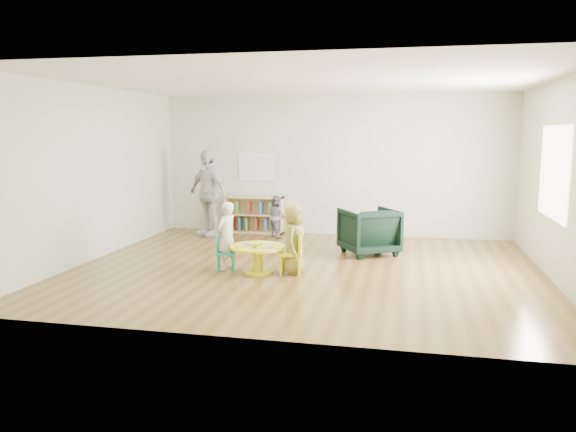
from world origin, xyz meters
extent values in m
plane|color=brown|center=(0.00, 0.00, 0.00)|extent=(7.00, 7.00, 0.00)
cube|color=silver|center=(0.00, 0.00, 2.75)|extent=(7.00, 6.00, 0.10)
cube|color=#B6C2A6|center=(0.00, 3.00, 1.40)|extent=(7.00, 0.10, 2.80)
cube|color=#B6C2A6|center=(0.00, -3.00, 1.40)|extent=(7.00, 0.10, 2.80)
cube|color=#B6C2A6|center=(-3.50, 0.00, 1.40)|extent=(0.10, 6.00, 2.80)
cube|color=#B6C2A6|center=(3.50, 0.00, 1.40)|extent=(0.10, 6.00, 2.80)
cube|color=silver|center=(3.48, 0.30, 1.50)|extent=(0.02, 1.60, 1.30)
cylinder|color=yellow|center=(-0.65, -0.40, 0.19)|extent=(0.14, 0.14, 0.37)
cylinder|color=yellow|center=(-0.65, -0.40, 0.02)|extent=(0.45, 0.45, 0.04)
cylinder|color=yellow|center=(-0.65, -0.40, 0.39)|extent=(0.81, 0.81, 0.04)
cylinder|color=pink|center=(-0.83, -0.35, 0.41)|extent=(0.15, 0.15, 0.02)
cylinder|color=pink|center=(-0.49, -0.47, 0.41)|extent=(0.17, 0.17, 0.02)
cylinder|color=yellow|center=(-0.67, -0.42, 0.43)|extent=(0.12, 0.11, 0.04)
cylinder|color=#136D27|center=(-0.73, -0.47, 0.43)|extent=(0.05, 0.05, 0.02)
cylinder|color=#136D27|center=(-0.60, -0.36, 0.43)|extent=(0.05, 0.05, 0.02)
cube|color=red|center=(-0.65, -0.57, 0.42)|extent=(0.06, 0.07, 0.02)
cube|color=orange|center=(-0.92, -0.58, 0.42)|extent=(0.06, 0.06, 0.02)
cube|color=blue|center=(-0.83, -0.39, 0.42)|extent=(0.06, 0.06, 0.02)
cube|color=#136D27|center=(-0.84, -0.32, 0.42)|extent=(0.07, 0.06, 0.02)
cube|color=teal|center=(-1.17, -0.31, 0.26)|extent=(0.34, 0.34, 0.04)
cube|color=teal|center=(-1.29, -0.34, 0.40)|extent=(0.09, 0.28, 0.24)
cylinder|color=teal|center=(-1.31, -0.23, 0.12)|extent=(0.03, 0.03, 0.24)
cylinder|color=teal|center=(-1.26, -0.45, 0.12)|extent=(0.03, 0.03, 0.24)
cylinder|color=teal|center=(-1.09, -0.18, 0.12)|extent=(0.03, 0.03, 0.24)
cylinder|color=teal|center=(-1.04, -0.40, 0.12)|extent=(0.03, 0.03, 0.24)
cube|color=yellow|center=(-0.16, -0.36, 0.31)|extent=(0.36, 0.36, 0.04)
cube|color=yellow|center=(-0.02, -0.34, 0.47)|extent=(0.07, 0.33, 0.29)
cylinder|color=yellow|center=(-0.02, -0.47, 0.14)|extent=(0.04, 0.04, 0.29)
cylinder|color=yellow|center=(-0.05, -0.21, 0.14)|extent=(0.04, 0.04, 0.29)
cylinder|color=yellow|center=(-0.28, -0.50, 0.14)|extent=(0.04, 0.04, 0.29)
cylinder|color=yellow|center=(-0.31, -0.24, 0.14)|extent=(0.04, 0.04, 0.29)
cube|color=tan|center=(-2.19, 2.83, 0.38)|extent=(0.03, 0.30, 0.75)
cube|color=tan|center=(-1.01, 2.83, 0.38)|extent=(0.03, 0.30, 0.75)
cube|color=tan|center=(-1.60, 2.83, 0.01)|extent=(1.20, 0.30, 0.03)
cube|color=tan|center=(-1.60, 2.83, 0.73)|extent=(1.20, 0.30, 0.03)
cube|color=tan|center=(-1.60, 2.83, 0.38)|extent=(1.14, 0.28, 0.03)
cube|color=tan|center=(-1.60, 2.97, 0.38)|extent=(1.20, 0.02, 0.75)
cube|color=#A93B2D|center=(-2.05, 2.81, 0.18)|extent=(0.04, 0.18, 0.26)
cube|color=#346DB7|center=(-1.90, 2.81, 0.18)|extent=(0.04, 0.18, 0.26)
cube|color=#569F49|center=(-1.75, 2.81, 0.18)|extent=(0.04, 0.18, 0.26)
cube|color=#A93B2D|center=(-1.55, 2.81, 0.18)|extent=(0.04, 0.18, 0.26)
cube|color=#346DB7|center=(-1.35, 2.81, 0.18)|extent=(0.04, 0.18, 0.26)
cube|color=#569F49|center=(-1.95, 2.81, 0.53)|extent=(0.04, 0.18, 0.26)
cube|color=#A93B2D|center=(-1.70, 2.81, 0.53)|extent=(0.04, 0.18, 0.26)
cube|color=#346DB7|center=(-1.45, 2.81, 0.53)|extent=(0.04, 0.18, 0.26)
cube|color=#569F49|center=(-1.25, 2.81, 0.53)|extent=(0.04, 0.18, 0.26)
cube|color=white|center=(-1.60, 2.98, 1.35)|extent=(0.74, 0.01, 0.54)
cube|color=#F23340|center=(-1.60, 2.98, 1.35)|extent=(0.70, 0.00, 0.50)
imported|color=black|center=(0.86, 1.25, 0.39)|extent=(1.16, 1.17, 0.79)
imported|color=white|center=(-1.16, -0.31, 0.51)|extent=(0.37, 0.44, 1.03)
imported|color=yellow|center=(-0.12, -0.33, 0.51)|extent=(0.33, 0.50, 1.02)
imported|color=#17173B|center=(-1.03, 2.42, 0.42)|extent=(0.51, 0.51, 0.83)
imported|color=silver|center=(-2.41, 2.31, 0.86)|extent=(1.08, 0.86, 1.72)
camera|label=1|loc=(1.50, -8.20, 2.07)|focal=35.00mm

